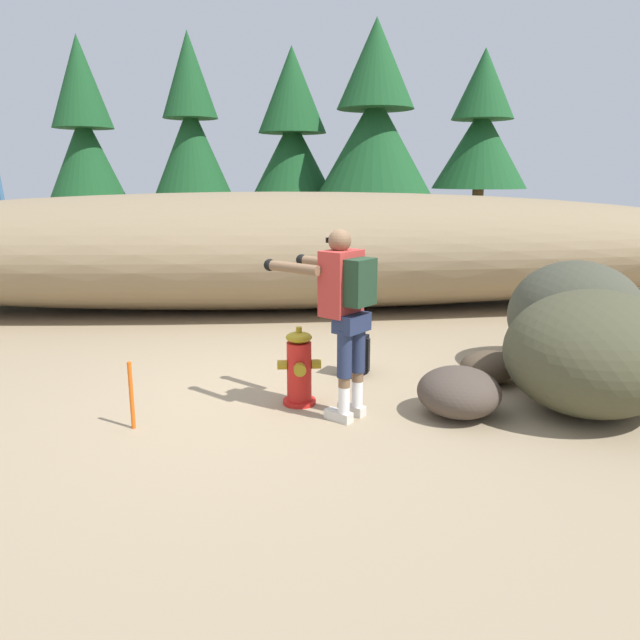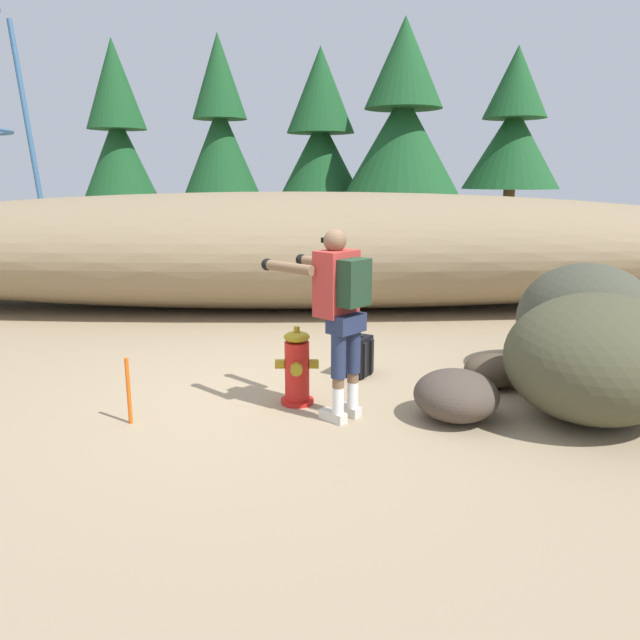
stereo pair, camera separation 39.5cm
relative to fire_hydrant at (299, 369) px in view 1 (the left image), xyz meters
The scene contains 15 objects.
ground_plane 0.41m from the fire_hydrant, 153.45° to the left, with size 56.00×56.00×0.04m, color #998466.
dirt_embankment 4.61m from the fire_hydrant, 92.15° to the left, with size 17.59×3.20×1.89m, color #897556.
fire_hydrant is the anchor object (origin of this frame).
utility_worker 0.88m from the fire_hydrant, 42.92° to the right, with size 0.97×0.95×1.69m.
spare_backpack 1.06m from the fire_hydrant, 52.28° to the left, with size 0.36×0.36×0.47m.
boulder_large 2.70m from the fire_hydrant, ahead, with size 1.72×1.56×1.14m, color #45452F.
boulder_mid 3.19m from the fire_hydrant, 14.54° to the left, with size 1.50×1.44×1.24m, color #424335.
boulder_small 1.49m from the fire_hydrant, 15.67° to the right, with size 0.76×0.77×0.45m, color #493D34.
boulder_outlier 2.07m from the fire_hydrant, 12.98° to the left, with size 0.62×0.51×0.34m, color #4B3D2D.
pine_tree_far_left 13.52m from the fire_hydrant, 113.48° to the left, with size 2.48×2.48×5.77m.
pine_tree_left 11.80m from the fire_hydrant, 101.58° to the left, with size 2.18×2.18×5.70m.
pine_tree_center 11.69m from the fire_hydrant, 88.35° to the left, with size 2.77×2.77×5.41m.
pine_tree_right 10.92m from the fire_hydrant, 77.07° to the left, with size 2.95×2.95×5.86m.
pine_tree_far_right 13.18m from the fire_hydrant, 64.55° to the left, with size 2.60×2.60×5.47m.
survey_stake 1.54m from the fire_hydrant, 161.73° to the right, with size 0.04×0.04×0.60m, color #E55914.
Camera 1 is at (-0.05, -5.64, 2.13)m, focal length 34.46 mm.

